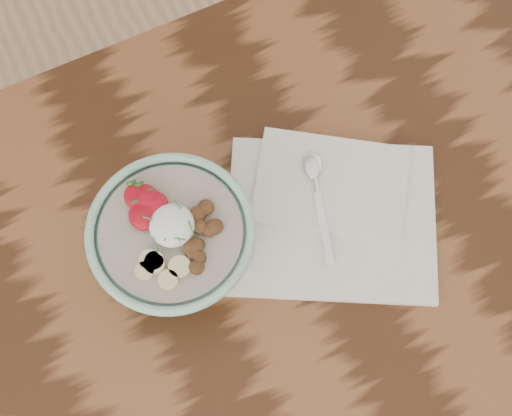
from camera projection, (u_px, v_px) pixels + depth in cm
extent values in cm
cube|color=#391D0E|center=(338.00, 276.00, 94.72)|extent=(160.00, 90.00, 4.00)
cylinder|color=#91C3AF|center=(179.00, 256.00, 92.93)|extent=(8.85, 8.85, 1.26)
torus|color=#91C3AF|center=(170.00, 231.00, 83.24)|extent=(20.11, 20.11, 1.16)
cylinder|color=#AA9E8D|center=(171.00, 233.00, 83.83)|extent=(17.06, 17.06, 1.05)
ellipsoid|color=white|center=(172.00, 225.00, 82.51)|extent=(5.38, 5.38, 2.96)
ellipsoid|color=#A00716|center=(155.00, 205.00, 83.58)|extent=(3.14, 3.46, 1.73)
cone|color=#286623|center=(150.00, 193.00, 83.74)|extent=(1.40, 1.03, 1.52)
ellipsoid|color=#A00716|center=(143.00, 216.00, 83.02)|extent=(3.44, 3.78, 1.89)
cone|color=#286623|center=(138.00, 204.00, 83.22)|extent=(1.40, 1.03, 1.52)
ellipsoid|color=#A00716|center=(137.00, 196.00, 83.95)|extent=(3.16, 3.48, 1.74)
cone|color=#286623|center=(132.00, 185.00, 84.11)|extent=(1.40, 1.03, 1.52)
ellipsoid|color=#A00716|center=(145.00, 199.00, 83.75)|extent=(3.43, 3.77, 1.88)
cone|color=#286623|center=(140.00, 187.00, 83.94)|extent=(1.40, 1.03, 1.52)
cylinder|color=#D1C98A|center=(180.00, 267.00, 81.46)|extent=(2.61, 2.61, 0.70)
cylinder|color=#D1C98A|center=(145.00, 271.00, 81.28)|extent=(2.25, 2.25, 0.70)
cylinder|color=#D1C98A|center=(154.00, 261.00, 81.70)|extent=(2.28, 2.28, 0.70)
cylinder|color=#D1C98A|center=(149.00, 260.00, 81.76)|extent=(2.44, 2.44, 0.70)
cylinder|color=#D1C98A|center=(154.00, 264.00, 81.56)|extent=(2.45, 2.45, 0.70)
cylinder|color=#D1C98A|center=(168.00, 280.00, 80.92)|extent=(2.36, 2.36, 0.70)
ellipsoid|color=brown|center=(199.00, 256.00, 81.60)|extent=(2.28, 2.43, 1.14)
ellipsoid|color=brown|center=(215.00, 227.00, 82.83)|extent=(2.56, 2.48, 1.21)
ellipsoid|color=brown|center=(198.00, 214.00, 83.32)|extent=(2.24, 2.24, 1.48)
ellipsoid|color=brown|center=(206.00, 207.00, 83.62)|extent=(2.81, 2.81, 1.25)
ellipsoid|color=brown|center=(192.00, 246.00, 82.01)|extent=(2.78, 2.78, 1.33)
ellipsoid|color=brown|center=(200.00, 226.00, 82.88)|extent=(1.98, 2.02, 1.37)
ellipsoid|color=brown|center=(200.00, 243.00, 82.37)|extent=(1.23, 1.43, 0.79)
ellipsoid|color=brown|center=(190.00, 252.00, 81.85)|extent=(1.41, 1.83, 1.10)
ellipsoid|color=brown|center=(209.00, 230.00, 82.73)|extent=(2.39, 2.44, 1.00)
ellipsoid|color=brown|center=(196.00, 267.00, 81.21)|extent=(2.36, 2.39, 1.06)
ellipsoid|color=brown|center=(196.00, 245.00, 82.07)|extent=(1.85, 2.12, 0.99)
cylinder|color=#377933|center=(148.00, 218.00, 81.79)|extent=(0.97, 0.89, 0.22)
cylinder|color=#377933|center=(181.00, 229.00, 81.34)|extent=(0.82, 1.30, 0.23)
cylinder|color=#377933|center=(178.00, 239.00, 80.95)|extent=(1.49, 1.11, 0.24)
cylinder|color=#377933|center=(173.00, 220.00, 81.70)|extent=(0.60, 1.23, 0.22)
cylinder|color=#377933|center=(160.00, 222.00, 81.64)|extent=(0.32, 1.14, 0.22)
cylinder|color=#377933|center=(174.00, 217.00, 81.84)|extent=(1.27, 1.10, 0.23)
cylinder|color=#377933|center=(177.00, 204.00, 82.40)|extent=(0.71, 1.55, 0.23)
cylinder|color=#377933|center=(191.00, 228.00, 81.40)|extent=(0.34, 1.84, 0.24)
cylinder|color=#377933|center=(168.00, 235.00, 81.10)|extent=(1.59, 1.04, 0.24)
cylinder|color=#377933|center=(155.00, 244.00, 80.73)|extent=(0.46, 1.77, 0.24)
cylinder|color=#377933|center=(163.00, 228.00, 81.37)|extent=(0.92, 1.49, 0.24)
cylinder|color=#377933|center=(176.00, 236.00, 81.07)|extent=(0.45, 1.68, 0.24)
cylinder|color=#377933|center=(171.00, 212.00, 82.07)|extent=(1.19, 1.13, 0.23)
cube|color=white|center=(331.00, 219.00, 94.81)|extent=(34.76, 32.63, 1.06)
cube|color=white|center=(331.00, 184.00, 95.64)|extent=(24.36, 22.71, 0.63)
cube|color=silver|center=(324.00, 229.00, 92.95)|extent=(3.95, 10.04, 0.31)
cylinder|color=silver|center=(315.00, 183.00, 94.99)|extent=(1.38, 2.73, 0.62)
ellipsoid|color=silver|center=(312.00, 165.00, 95.76)|extent=(3.80, 4.70, 0.85)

